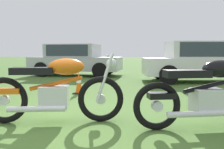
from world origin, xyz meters
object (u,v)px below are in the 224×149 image
at_px(car_silver, 75,58).
at_px(traffic_cone, 79,84).
at_px(motorcycle_orange, 54,90).
at_px(car_white, 205,60).
at_px(motorcycle_black, 208,93).

height_order(car_silver, traffic_cone, car_silver).
xyz_separation_m(motorcycle_orange, car_white, (2.70, 5.99, 0.32)).
height_order(motorcycle_orange, traffic_cone, motorcycle_orange).
distance_m(motorcycle_black, car_white, 5.70).
xyz_separation_m(motorcycle_black, car_white, (0.58, 5.66, 0.32)).
distance_m(motorcycle_black, car_silver, 8.30).
bearing_deg(motorcycle_black, car_white, 61.56).
bearing_deg(motorcycle_black, car_silver, 104.00).
relative_size(motorcycle_orange, traffic_cone, 3.55).
relative_size(car_silver, car_white, 0.87).
xyz_separation_m(motorcycle_orange, motorcycle_black, (2.13, 0.32, -0.01)).
xyz_separation_m(motorcycle_black, traffic_cone, (-2.79, 2.08, -0.22)).
xyz_separation_m(motorcycle_orange, traffic_cone, (-0.66, 2.40, -0.22)).
bearing_deg(car_white, car_silver, 155.51).
height_order(motorcycle_black, car_silver, car_silver).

